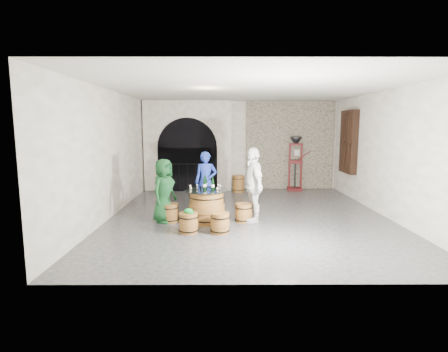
{
  "coord_description": "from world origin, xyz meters",
  "views": [
    {
      "loc": [
        -0.66,
        -8.81,
        2.28
      ],
      "look_at": [
        -0.62,
        -0.11,
        1.05
      ],
      "focal_mm": 28.0,
      "sensor_mm": 36.0,
      "label": 1
    }
  ],
  "objects_px": {
    "barrel_table": "(207,206)",
    "wine_bottle_right": "(205,183)",
    "barrel_stool_near_left": "(189,223)",
    "side_barrel": "(238,184)",
    "barrel_stool_left": "(170,213)",
    "barrel_stool_far": "(206,205)",
    "person_green": "(164,191)",
    "barrel_stool_right": "(244,213)",
    "person_white": "(253,185)",
    "wine_bottle_center": "(213,185)",
    "person_blue": "(206,182)",
    "corking_press": "(296,159)",
    "wine_bottle_left": "(205,184)",
    "barrel_stool_near_right": "(220,223)"
  },
  "relations": [
    {
      "from": "person_blue",
      "to": "side_barrel",
      "type": "bearing_deg",
      "value": 73.84
    },
    {
      "from": "wine_bottle_center",
      "to": "wine_bottle_right",
      "type": "relative_size",
      "value": 1.0
    },
    {
      "from": "barrel_stool_near_right",
      "to": "person_white",
      "type": "relative_size",
      "value": 0.25
    },
    {
      "from": "wine_bottle_left",
      "to": "wine_bottle_center",
      "type": "bearing_deg",
      "value": -17.87
    },
    {
      "from": "barrel_stool_far",
      "to": "corking_press",
      "type": "relative_size",
      "value": 0.23
    },
    {
      "from": "barrel_table",
      "to": "person_blue",
      "type": "height_order",
      "value": "person_blue"
    },
    {
      "from": "barrel_table",
      "to": "wine_bottle_right",
      "type": "xyz_separation_m",
      "value": [
        -0.04,
        0.2,
        0.53
      ]
    },
    {
      "from": "side_barrel",
      "to": "corking_press",
      "type": "bearing_deg",
      "value": 8.78
    },
    {
      "from": "person_green",
      "to": "wine_bottle_center",
      "type": "height_order",
      "value": "person_green"
    },
    {
      "from": "barrel_table",
      "to": "person_white",
      "type": "xyz_separation_m",
      "value": [
        1.1,
        0.1,
        0.5
      ]
    },
    {
      "from": "barrel_stool_left",
      "to": "wine_bottle_left",
      "type": "bearing_deg",
      "value": -3.16
    },
    {
      "from": "barrel_stool_far",
      "to": "barrel_stool_near_right",
      "type": "distance_m",
      "value": 1.76
    },
    {
      "from": "barrel_table",
      "to": "barrel_stool_left",
      "type": "distance_m",
      "value": 0.91
    },
    {
      "from": "person_green",
      "to": "corking_press",
      "type": "distance_m",
      "value": 5.82
    },
    {
      "from": "barrel_stool_near_right",
      "to": "side_barrel",
      "type": "height_order",
      "value": "side_barrel"
    },
    {
      "from": "barrel_table",
      "to": "person_blue",
      "type": "xyz_separation_m",
      "value": [
        -0.07,
        1.09,
        0.42
      ]
    },
    {
      "from": "person_green",
      "to": "wine_bottle_right",
      "type": "bearing_deg",
      "value": -58.25
    },
    {
      "from": "barrel_table",
      "to": "barrel_stool_near_left",
      "type": "distance_m",
      "value": 0.91
    },
    {
      "from": "barrel_stool_near_left",
      "to": "side_barrel",
      "type": "height_order",
      "value": "side_barrel"
    },
    {
      "from": "person_blue",
      "to": "barrel_stool_left",
      "type": "bearing_deg",
      "value": -125.61
    },
    {
      "from": "barrel_stool_near_left",
      "to": "corking_press",
      "type": "xyz_separation_m",
      "value": [
        3.35,
        5.1,
        0.91
      ]
    },
    {
      "from": "barrel_stool_right",
      "to": "side_barrel",
      "type": "distance_m",
      "value": 3.89
    },
    {
      "from": "side_barrel",
      "to": "wine_bottle_right",
      "type": "bearing_deg",
      "value": -104.48
    },
    {
      "from": "barrel_table",
      "to": "wine_bottle_left",
      "type": "relative_size",
      "value": 3.2
    },
    {
      "from": "person_blue",
      "to": "barrel_stool_far",
      "type": "bearing_deg",
      "value": -83.2
    },
    {
      "from": "barrel_stool_left",
      "to": "person_blue",
      "type": "distance_m",
      "value": 1.43
    },
    {
      "from": "barrel_stool_right",
      "to": "wine_bottle_left",
      "type": "bearing_deg",
      "value": -177.02
    },
    {
      "from": "barrel_stool_right",
      "to": "side_barrel",
      "type": "bearing_deg",
      "value": 89.28
    },
    {
      "from": "barrel_stool_far",
      "to": "person_green",
      "type": "height_order",
      "value": "person_green"
    },
    {
      "from": "person_white",
      "to": "barrel_stool_left",
      "type": "bearing_deg",
      "value": -103.27
    },
    {
      "from": "person_white",
      "to": "wine_bottle_left",
      "type": "relative_size",
      "value": 5.54
    },
    {
      "from": "person_green",
      "to": "person_blue",
      "type": "relative_size",
      "value": 0.94
    },
    {
      "from": "barrel_table",
      "to": "person_green",
      "type": "distance_m",
      "value": 1.1
    },
    {
      "from": "corking_press",
      "to": "person_green",
      "type": "bearing_deg",
      "value": -125.13
    },
    {
      "from": "barrel_table",
      "to": "wine_bottle_center",
      "type": "height_order",
      "value": "wine_bottle_center"
    },
    {
      "from": "barrel_stool_near_left",
      "to": "wine_bottle_left",
      "type": "height_order",
      "value": "wine_bottle_left"
    },
    {
      "from": "barrel_stool_far",
      "to": "wine_bottle_center",
      "type": "distance_m",
      "value": 1.18
    },
    {
      "from": "barrel_stool_near_left",
      "to": "barrel_stool_left",
      "type": "bearing_deg",
      "value": 120.71
    },
    {
      "from": "person_white",
      "to": "wine_bottle_center",
      "type": "distance_m",
      "value": 0.97
    },
    {
      "from": "wine_bottle_right",
      "to": "side_barrel",
      "type": "bearing_deg",
      "value": 75.52
    },
    {
      "from": "barrel_stool_near_left",
      "to": "person_blue",
      "type": "relative_size",
      "value": 0.27
    },
    {
      "from": "person_blue",
      "to": "wine_bottle_center",
      "type": "relative_size",
      "value": 5.02
    },
    {
      "from": "barrel_stool_far",
      "to": "person_white",
      "type": "distance_m",
      "value": 1.56
    },
    {
      "from": "wine_bottle_center",
      "to": "wine_bottle_right",
      "type": "xyz_separation_m",
      "value": [
        -0.18,
        0.24,
        0.0
      ]
    },
    {
      "from": "corking_press",
      "to": "side_barrel",
      "type": "bearing_deg",
      "value": -162.6
    },
    {
      "from": "wine_bottle_center",
      "to": "corking_press",
      "type": "height_order",
      "value": "corking_press"
    },
    {
      "from": "barrel_stool_left",
      "to": "wine_bottle_center",
      "type": "bearing_deg",
      "value": -6.01
    },
    {
      "from": "barrel_stool_far",
      "to": "side_barrel",
      "type": "height_order",
      "value": "side_barrel"
    },
    {
      "from": "barrel_stool_left",
      "to": "side_barrel",
      "type": "bearing_deg",
      "value": 64.92
    },
    {
      "from": "person_white",
      "to": "wine_bottle_right",
      "type": "xyz_separation_m",
      "value": [
        -1.14,
        0.11,
        0.03
      ]
    }
  ]
}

